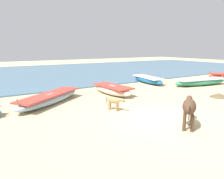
{
  "coord_description": "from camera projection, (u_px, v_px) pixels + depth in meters",
  "views": [
    {
      "loc": [
        -5.77,
        -5.44,
        2.75
      ],
      "look_at": [
        -0.19,
        3.51,
        0.6
      ],
      "focal_mm": 33.18,
      "sensor_mm": 36.0,
      "label": 1
    }
  ],
  "objects": [
    {
      "name": "fishing_boat_5",
      "position": [
        201.0,
        82.0,
        15.23
      ],
      "size": [
        4.64,
        1.88,
        0.7
      ],
      "rotation": [
        0.0,
        0.0,
        6.09
      ],
      "color": "#338C66",
      "rests_on": "ground"
    },
    {
      "name": "debris_pile_0",
      "position": [
        219.0,
        95.0,
        11.62
      ],
      "size": [
        1.38,
        1.38,
        0.24
      ],
      "primitive_type": "cone",
      "rotation": [
        0.0,
        0.0,
        4.25
      ],
      "color": "brown",
      "rests_on": "ground"
    },
    {
      "name": "ground",
      "position": [
        164.0,
        119.0,
        8.07
      ],
      "size": [
        80.0,
        80.0,
        0.0
      ],
      "primitive_type": "plane",
      "color": "#CCB789"
    },
    {
      "name": "cow_adult_dark",
      "position": [
        189.0,
        107.0,
        7.13
      ],
      "size": [
        1.39,
        1.19,
        1.02
      ],
      "rotation": [
        0.0,
        0.0,
        0.66
      ],
      "color": "#4C3323",
      "rests_on": "ground"
    },
    {
      "name": "calf_near_tan",
      "position": [
        114.0,
        101.0,
        9.13
      ],
      "size": [
        0.58,
        0.9,
        0.62
      ],
      "rotation": [
        0.0,
        0.0,
        5.16
      ],
      "color": "tan",
      "rests_on": "ground"
    },
    {
      "name": "fishing_boat_0",
      "position": [
        148.0,
        80.0,
        16.23
      ],
      "size": [
        1.51,
        3.63,
        0.7
      ],
      "rotation": [
        0.0,
        0.0,
        1.43
      ],
      "color": "#1E669E",
      "rests_on": "ground"
    },
    {
      "name": "sea_water",
      "position": [
        46.0,
        73.0,
        22.45
      ],
      "size": [
        60.0,
        20.0,
        0.08
      ],
      "primitive_type": "cube",
      "color": "slate",
      "rests_on": "ground"
    },
    {
      "name": "fishing_boat_6",
      "position": [
        112.0,
        89.0,
        12.32
      ],
      "size": [
        1.35,
        3.28,
        0.74
      ],
      "rotation": [
        0.0,
        0.0,
        4.79
      ],
      "color": "beige",
      "rests_on": "ground"
    },
    {
      "name": "fishing_boat_1",
      "position": [
        50.0,
        98.0,
        10.27
      ],
      "size": [
        4.17,
        3.46,
        0.7
      ],
      "rotation": [
        0.0,
        0.0,
        3.78
      ],
      "color": "#8CA5B7",
      "rests_on": "ground"
    }
  ]
}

